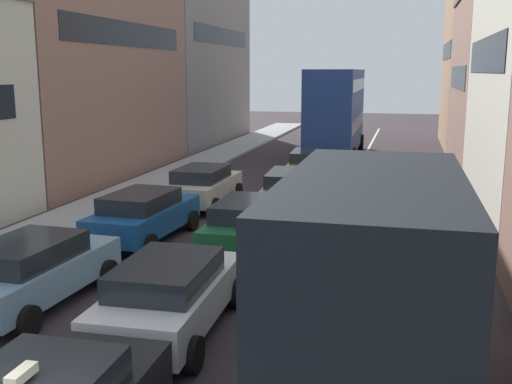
{
  "coord_description": "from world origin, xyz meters",
  "views": [
    {
      "loc": [
        4.09,
        -4.38,
        4.98
      ],
      "look_at": [
        0.0,
        12.0,
        1.6
      ],
      "focal_mm": 42.53,
      "sensor_mm": 36.0,
      "label": 1
    }
  ],
  "objects_px": {
    "sedan_left_lane_third": "(143,214)",
    "sedan_left_lane_fourth": "(203,185)",
    "wagon_left_lane_second": "(32,270)",
    "hatchback_centre_lane_third": "(249,224)",
    "sedan_centre_lane_second": "(170,294)",
    "sedan_right_lane_behind_truck": "(374,229)",
    "coupe_centre_lane_fourth": "(292,190)",
    "wagon_right_lane_far": "(389,193)",
    "bus_mid_queue_primary": "(336,109)",
    "removalist_box_truck": "(374,270)",
    "sedan_centre_lane_fifth": "(311,165)"
  },
  "relations": [
    {
      "from": "sedan_centre_lane_second",
      "to": "sedan_right_lane_behind_truck",
      "type": "xyz_separation_m",
      "value": [
        3.53,
        5.87,
        0.0
      ]
    },
    {
      "from": "sedan_left_lane_fourth",
      "to": "bus_mid_queue_primary",
      "type": "xyz_separation_m",
      "value": [
        3.29,
        14.26,
        2.03
      ]
    },
    {
      "from": "sedan_left_lane_third",
      "to": "sedan_centre_lane_fifth",
      "type": "xyz_separation_m",
      "value": [
        3.34,
        10.64,
        0.0
      ]
    },
    {
      "from": "wagon_left_lane_second",
      "to": "wagon_right_lane_far",
      "type": "xyz_separation_m",
      "value": [
        7.14,
        10.4,
        0.0
      ]
    },
    {
      "from": "wagon_left_lane_second",
      "to": "sedan_centre_lane_fifth",
      "type": "relative_size",
      "value": 1.0
    },
    {
      "from": "wagon_left_lane_second",
      "to": "bus_mid_queue_primary",
      "type": "height_order",
      "value": "bus_mid_queue_primary"
    },
    {
      "from": "hatchback_centre_lane_third",
      "to": "sedan_left_lane_third",
      "type": "distance_m",
      "value": 3.35
    },
    {
      "from": "sedan_centre_lane_second",
      "to": "coupe_centre_lane_fourth",
      "type": "xyz_separation_m",
      "value": [
        0.34,
        10.72,
        0.0
      ]
    },
    {
      "from": "sedan_centre_lane_second",
      "to": "sedan_left_lane_third",
      "type": "height_order",
      "value": "same"
    },
    {
      "from": "sedan_left_lane_third",
      "to": "sedan_right_lane_behind_truck",
      "type": "xyz_separation_m",
      "value": [
        6.77,
        -0.05,
        0.0
      ]
    },
    {
      "from": "sedan_right_lane_behind_truck",
      "to": "wagon_right_lane_far",
      "type": "bearing_deg",
      "value": -4.24
    },
    {
      "from": "wagon_left_lane_second",
      "to": "coupe_centre_lane_fourth",
      "type": "bearing_deg",
      "value": -17.6
    },
    {
      "from": "sedan_left_lane_third",
      "to": "sedan_left_lane_fourth",
      "type": "distance_m",
      "value": 4.93
    },
    {
      "from": "hatchback_centre_lane_third",
      "to": "coupe_centre_lane_fourth",
      "type": "distance_m",
      "value": 5.11
    },
    {
      "from": "coupe_centre_lane_fourth",
      "to": "sedan_left_lane_fourth",
      "type": "height_order",
      "value": "same"
    },
    {
      "from": "coupe_centre_lane_fourth",
      "to": "sedan_left_lane_fourth",
      "type": "relative_size",
      "value": 1.02
    },
    {
      "from": "bus_mid_queue_primary",
      "to": "sedan_right_lane_behind_truck",
      "type": "bearing_deg",
      "value": -171.24
    },
    {
      "from": "sedan_right_lane_behind_truck",
      "to": "removalist_box_truck",
      "type": "bearing_deg",
      "value": -179.15
    },
    {
      "from": "hatchback_centre_lane_third",
      "to": "sedan_left_lane_fourth",
      "type": "distance_m",
      "value": 6.11
    },
    {
      "from": "removalist_box_truck",
      "to": "wagon_left_lane_second",
      "type": "relative_size",
      "value": 1.76
    },
    {
      "from": "sedan_right_lane_behind_truck",
      "to": "wagon_right_lane_far",
      "type": "xyz_separation_m",
      "value": [
        0.21,
        5.13,
        0.0
      ]
    },
    {
      "from": "sedan_centre_lane_second",
      "to": "sedan_centre_lane_fifth",
      "type": "height_order",
      "value": "same"
    },
    {
      "from": "sedan_centre_lane_second",
      "to": "hatchback_centre_lane_third",
      "type": "relative_size",
      "value": 1.01
    },
    {
      "from": "coupe_centre_lane_fourth",
      "to": "sedan_left_lane_third",
      "type": "bearing_deg",
      "value": 140.19
    },
    {
      "from": "sedan_centre_lane_second",
      "to": "removalist_box_truck",
      "type": "bearing_deg",
      "value": -108.34
    },
    {
      "from": "bus_mid_queue_primary",
      "to": "removalist_box_truck",
      "type": "bearing_deg",
      "value": -173.09
    },
    {
      "from": "coupe_centre_lane_fourth",
      "to": "wagon_right_lane_far",
      "type": "distance_m",
      "value": 3.41
    },
    {
      "from": "coupe_centre_lane_fourth",
      "to": "hatchback_centre_lane_third",
      "type": "bearing_deg",
      "value": 174.16
    },
    {
      "from": "sedan_right_lane_behind_truck",
      "to": "bus_mid_queue_primary",
      "type": "relative_size",
      "value": 0.41
    },
    {
      "from": "sedan_right_lane_behind_truck",
      "to": "wagon_right_lane_far",
      "type": "height_order",
      "value": "same"
    },
    {
      "from": "sedan_left_lane_fourth",
      "to": "sedan_centre_lane_fifth",
      "type": "bearing_deg",
      "value": -28.42
    },
    {
      "from": "coupe_centre_lane_fourth",
      "to": "sedan_right_lane_behind_truck",
      "type": "distance_m",
      "value": 5.8
    },
    {
      "from": "sedan_centre_lane_second",
      "to": "sedan_left_lane_third",
      "type": "relative_size",
      "value": 0.99
    },
    {
      "from": "sedan_left_lane_third",
      "to": "bus_mid_queue_primary",
      "type": "bearing_deg",
      "value": -7.03
    },
    {
      "from": "removalist_box_truck",
      "to": "sedan_left_lane_third",
      "type": "bearing_deg",
      "value": 44.85
    },
    {
      "from": "removalist_box_truck",
      "to": "wagon_left_lane_second",
      "type": "bearing_deg",
      "value": 76.16
    },
    {
      "from": "coupe_centre_lane_fourth",
      "to": "sedan_centre_lane_fifth",
      "type": "xyz_separation_m",
      "value": [
        -0.24,
        5.84,
        0.0
      ]
    },
    {
      "from": "sedan_left_lane_third",
      "to": "sedan_right_lane_behind_truck",
      "type": "height_order",
      "value": "same"
    },
    {
      "from": "wagon_left_lane_second",
      "to": "wagon_right_lane_far",
      "type": "height_order",
      "value": "same"
    },
    {
      "from": "sedan_left_lane_third",
      "to": "coupe_centre_lane_fourth",
      "type": "height_order",
      "value": "same"
    },
    {
      "from": "coupe_centre_lane_fourth",
      "to": "wagon_right_lane_far",
      "type": "relative_size",
      "value": 1.0
    },
    {
      "from": "sedan_centre_lane_fifth",
      "to": "wagon_right_lane_far",
      "type": "xyz_separation_m",
      "value": [
        3.64,
        -5.56,
        0.0
      ]
    },
    {
      "from": "sedan_right_lane_behind_truck",
      "to": "coupe_centre_lane_fourth",
      "type": "bearing_deg",
      "value": 31.43
    },
    {
      "from": "coupe_centre_lane_fourth",
      "to": "wagon_right_lane_far",
      "type": "xyz_separation_m",
      "value": [
        3.4,
        0.28,
        0.0
      ]
    },
    {
      "from": "wagon_left_lane_second",
      "to": "hatchback_centre_lane_third",
      "type": "distance_m",
      "value": 6.11
    },
    {
      "from": "sedan_centre_lane_second",
      "to": "sedan_centre_lane_fifth",
      "type": "distance_m",
      "value": 16.56
    },
    {
      "from": "wagon_left_lane_second",
      "to": "coupe_centre_lane_fourth",
      "type": "relative_size",
      "value": 1.0
    },
    {
      "from": "sedan_right_lane_behind_truck",
      "to": "wagon_left_lane_second",
      "type": "bearing_deg",
      "value": 125.37
    },
    {
      "from": "hatchback_centre_lane_third",
      "to": "coupe_centre_lane_fourth",
      "type": "height_order",
      "value": "same"
    },
    {
      "from": "wagon_left_lane_second",
      "to": "sedan_right_lane_behind_truck",
      "type": "height_order",
      "value": "same"
    }
  ]
}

